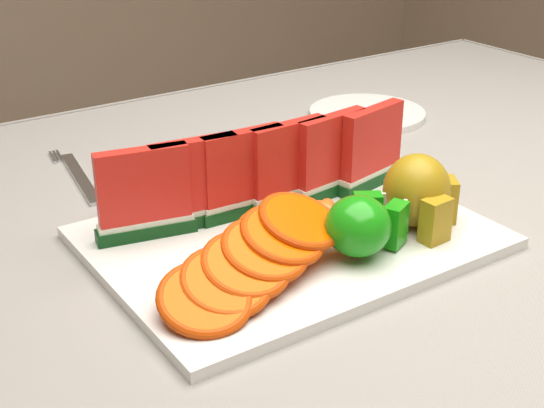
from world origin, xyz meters
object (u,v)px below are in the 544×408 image
platter (290,238)px  side_plate (367,114)px  pear_cluster (419,193)px  fork (78,176)px  apple_cluster (362,225)px

platter → side_plate: (0.34, 0.27, -0.00)m
pear_cluster → fork: pear_cluster is taller
apple_cluster → pear_cluster: (0.09, 0.02, 0.01)m
apple_cluster → fork: 0.40m
apple_cluster → fork: apple_cluster is taller
pear_cluster → fork: bearing=124.7°
apple_cluster → fork: bearing=112.7°
pear_cluster → fork: size_ratio=0.51×
platter → pear_cluster: (0.12, -0.06, 0.04)m
apple_cluster → platter: bearing=112.9°
pear_cluster → fork: 0.44m
apple_cluster → pear_cluster: 0.09m
platter → pear_cluster: bearing=-26.5°
fork → apple_cluster: bearing=-67.3°
side_plate → pear_cluster: bearing=-122.9°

